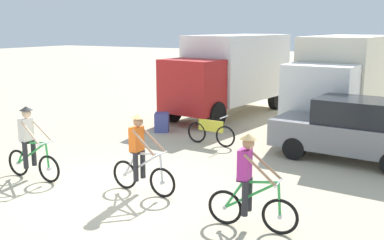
% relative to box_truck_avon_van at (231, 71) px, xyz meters
% --- Properties ---
extents(ground_plane, '(120.00, 120.00, 0.00)m').
position_rel_box_truck_avon_van_xyz_m(ground_plane, '(1.49, -9.93, -1.87)').
color(ground_plane, beige).
extents(box_truck_avon_van, '(3.17, 6.99, 3.35)m').
position_rel_box_truck_avon_van_xyz_m(box_truck_avon_van, '(0.00, 0.00, 0.00)').
color(box_truck_avon_van, white).
rests_on(box_truck_avon_van, ground).
extents(box_truck_cream_rv, '(2.77, 6.88, 3.35)m').
position_rel_box_truck_avon_van_xyz_m(box_truck_cream_rv, '(4.54, 0.07, 0.00)').
color(box_truck_cream_rv, beige).
rests_on(box_truck_cream_rv, ground).
extents(sedan_parked, '(4.32, 2.06, 1.76)m').
position_rel_box_truck_avon_van_xyz_m(sedan_parked, '(5.74, -4.59, -0.99)').
color(sedan_parked, slate).
rests_on(sedan_parked, ground).
extents(cyclist_orange_shirt, '(1.73, 0.52, 1.82)m').
position_rel_box_truck_avon_van_xyz_m(cyclist_orange_shirt, '(-0.84, -10.04, -1.03)').
color(cyclist_orange_shirt, black).
rests_on(cyclist_orange_shirt, ground).
extents(cyclist_cowboy_hat, '(1.73, 0.52, 1.82)m').
position_rel_box_truck_avon_van_xyz_m(cyclist_cowboy_hat, '(2.07, -9.50, -1.03)').
color(cyclist_cowboy_hat, black).
rests_on(cyclist_cowboy_hat, ground).
extents(cyclist_near_camera, '(1.73, 0.52, 1.82)m').
position_rel_box_truck_avon_van_xyz_m(cyclist_near_camera, '(4.90, -10.05, -1.03)').
color(cyclist_near_camera, black).
rests_on(cyclist_near_camera, ground).
extents(bicycle_spare, '(1.73, 0.50, 0.97)m').
position_rel_box_truck_avon_van_xyz_m(bicycle_spare, '(1.56, -4.99, -1.48)').
color(bicycle_spare, black).
rests_on(bicycle_spare, ground).
extents(supply_crate, '(0.68, 0.71, 0.68)m').
position_rel_box_truck_avon_van_xyz_m(supply_crate, '(-0.81, -4.18, -1.54)').
color(supply_crate, '#4C5199').
rests_on(supply_crate, ground).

